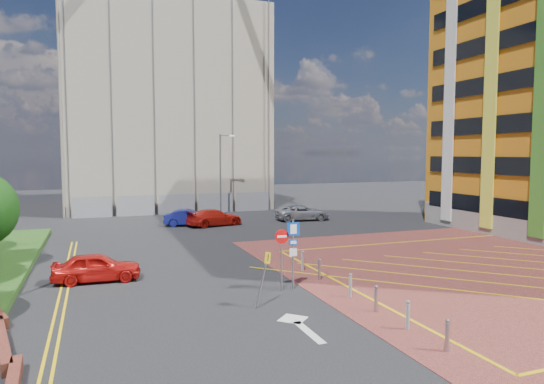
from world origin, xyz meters
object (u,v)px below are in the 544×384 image
sign_cluster (289,247)px  car_blue_back (189,218)px  car_silver_back (302,213)px  car_red_back (215,217)px  lamp_back (221,171)px  warning_sign (264,272)px  car_red_left (97,267)px

sign_cluster → car_blue_back: (-0.60, 20.72, -1.27)m
car_silver_back → car_red_back: bearing=98.2°
lamp_back → car_silver_back: bearing=-47.3°
lamp_back → car_red_back: lamp_back is taller
lamp_back → sign_cluster: lamp_back is taller
car_blue_back → car_silver_back: (10.35, -0.16, 0.00)m
warning_sign → lamp_back: bearing=79.0°
warning_sign → car_blue_back: size_ratio=0.54×
warning_sign → car_silver_back: 25.36m
car_red_left → car_red_back: (9.46, 15.49, 0.01)m
warning_sign → car_silver_back: warning_sign is taller
car_red_left → car_red_back: bearing=-29.0°
car_red_back → car_red_left: bearing=134.8°
sign_cluster → warning_sign: (-1.86, -1.98, -0.52)m
lamp_back → warning_sign: lamp_back is taller
lamp_back → car_red_left: (-11.84, -22.47, -3.67)m
lamp_back → car_blue_back: lamp_back is taller
sign_cluster → lamp_back: bearing=82.0°
car_blue_back → warning_sign: bearing=-168.3°
car_silver_back → car_blue_back: bearing=93.7°
car_red_back → car_blue_back: bearing=57.4°
car_red_back → car_silver_back: 8.36m
warning_sign → car_red_back: size_ratio=0.47×
warning_sign → car_red_left: 9.03m
car_red_back → warning_sign: bearing=157.8°
car_red_left → car_red_back: car_red_back is taller
sign_cluster → car_red_left: 9.34m
sign_cluster → car_blue_back: size_ratio=0.77×
car_red_left → car_silver_back: size_ratio=0.82×
lamp_back → car_blue_back: 8.50m
lamp_back → warning_sign: 29.68m
car_blue_back → car_red_back: car_red_back is taller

